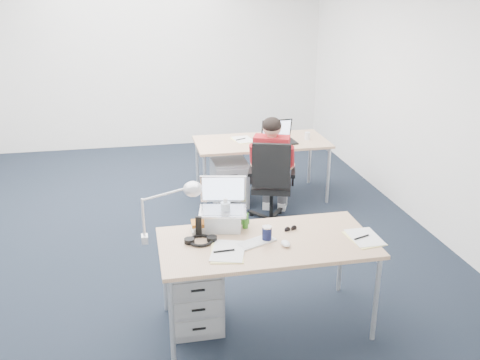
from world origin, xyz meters
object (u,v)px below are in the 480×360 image
office_chair (271,201)px  book_stack (203,226)px  can_koozie (267,234)px  bear_figurine (245,220)px  seated_person (273,168)px  wireless_keyboard (256,242)px  far_cup (307,136)px  drawer_pedestal_near (194,292)px  computer_mouse (286,244)px  dark_laptop (280,132)px  drawer_pedestal_far (229,182)px  water_bottle (226,214)px  sunglasses (291,229)px  desk_near (267,247)px  desk_lamp (163,212)px  silver_laptop (223,205)px  cordless_phone (199,227)px  headphones (201,240)px  desk_far (261,145)px

office_chair → book_stack: 1.87m
office_chair → book_stack: office_chair is taller
office_chair → book_stack: bearing=-104.3°
can_koozie → bear_figurine: bear_figurine is taller
seated_person → wireless_keyboard: 2.08m
seated_person → far_cup: size_ratio=13.00×
seated_person → drawer_pedestal_near: 2.16m
computer_mouse → dark_laptop: size_ratio=0.27×
drawer_pedestal_far → water_bottle: water_bottle is taller
seated_person → sunglasses: 1.86m
drawer_pedestal_far → bear_figurine: bear_figurine is taller
far_cup → wireless_keyboard: bearing=-115.8°
desk_near → desk_lamp: desk_lamp is taller
silver_laptop → far_cup: silver_laptop is taller
desk_near → drawer_pedestal_near: size_ratio=2.91×
computer_mouse → office_chair: bearing=76.3°
desk_near → cordless_phone: cordless_phone is taller
can_koozie → cordless_phone: cordless_phone is taller
drawer_pedestal_far → headphones: 2.54m
office_chair → drawer_pedestal_near: (-1.05, -1.66, -0.00)m
computer_mouse → desk_lamp: size_ratio=0.22×
headphones → bear_figurine: 0.42m
cordless_phone → bear_figurine: bearing=26.2°
desk_near → silver_laptop: bearing=134.1°
cordless_phone → drawer_pedestal_far: bearing=87.3°
desk_lamp → computer_mouse: bearing=-27.7°
office_chair → far_cup: bearing=67.1°
seated_person → book_stack: 1.98m
seated_person → bear_figurine: (-0.67, -1.70, 0.19)m
desk_near → can_koozie: size_ratio=13.46×
cordless_phone → headphones: bearing=-75.7°
office_chair → seated_person: seated_person is taller
drawer_pedestal_near → bear_figurine: bear_figurine is taller
drawer_pedestal_far → desk_lamp: bearing=-111.5°
sunglasses → dark_laptop: bearing=61.8°
far_cup → office_chair: bearing=-130.5°
drawer_pedestal_near → headphones: 0.48m
can_koozie → far_cup: size_ratio=1.29×
wireless_keyboard → desk_lamp: (-0.67, 0.17, 0.23)m
desk_near → computer_mouse: bearing=-41.8°
water_bottle → cordless_phone: 0.26m
computer_mouse → desk_near: bearing=136.4°
drawer_pedestal_near → desk_lamp: 0.72m
drawer_pedestal_far → silver_laptop: silver_laptop is taller
can_koozie → desk_lamp: 0.79m
computer_mouse → can_koozie: 0.16m
drawer_pedestal_near → seated_person: bearing=58.8°
desk_far → can_koozie: (-0.59, -2.60, 0.11)m
book_stack → desk_lamp: size_ratio=0.37×
desk_near → headphones: 0.50m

